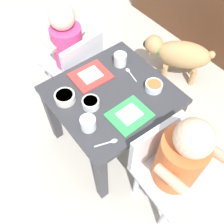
{
  "coord_description": "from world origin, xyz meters",
  "views": [
    {
      "loc": [
        0.6,
        -0.46,
        1.35
      ],
      "look_at": [
        0.0,
        0.0,
        0.28
      ],
      "focal_mm": 41.14,
      "sensor_mm": 36.0,
      "label": 1
    }
  ],
  "objects_px": {
    "dog": "(179,54)",
    "spoon_by_right_tray": "(130,73)",
    "seated_child_left": "(69,46)",
    "spoon_by_left_tray": "(108,143)",
    "water_cup_right": "(120,60)",
    "veggie_bowl_far": "(91,103)",
    "cereal_bowl_left_side": "(154,86)",
    "seated_child_right": "(177,159)",
    "dining_table": "(112,104)",
    "food_tray_left": "(91,76)",
    "food_tray_right": "(129,115)",
    "cereal_bowl_right_side": "(65,97)",
    "water_cup_left": "(88,124)"
  },
  "relations": [
    {
      "from": "dog",
      "to": "spoon_by_right_tray",
      "type": "bearing_deg",
      "value": -78.84
    },
    {
      "from": "seated_child_left",
      "to": "spoon_by_left_tray",
      "type": "xyz_separation_m",
      "value": [
        0.61,
        -0.2,
        0.02
      ]
    },
    {
      "from": "water_cup_right",
      "to": "veggie_bowl_far",
      "type": "bearing_deg",
      "value": -64.51
    },
    {
      "from": "dog",
      "to": "cereal_bowl_left_side",
      "type": "xyz_separation_m",
      "value": [
        0.24,
        -0.5,
        0.25
      ]
    },
    {
      "from": "veggie_bowl_far",
      "to": "water_cup_right",
      "type": "bearing_deg",
      "value": 115.49
    },
    {
      "from": "spoon_by_right_tray",
      "to": "water_cup_right",
      "type": "bearing_deg",
      "value": 177.74
    },
    {
      "from": "seated_child_right",
      "to": "spoon_by_right_tray",
      "type": "relative_size",
      "value": 6.94
    },
    {
      "from": "dining_table",
      "to": "spoon_by_right_tray",
      "type": "xyz_separation_m",
      "value": [
        -0.04,
        0.15,
        0.08
      ]
    },
    {
      "from": "dining_table",
      "to": "food_tray_left",
      "type": "bearing_deg",
      "value": -172.96
    },
    {
      "from": "seated_child_right",
      "to": "spoon_by_left_tray",
      "type": "xyz_separation_m",
      "value": [
        -0.22,
        -0.17,
        0.01
      ]
    },
    {
      "from": "veggie_bowl_far",
      "to": "spoon_by_left_tray",
      "type": "relative_size",
      "value": 0.79
    },
    {
      "from": "food_tray_right",
      "to": "cereal_bowl_right_side",
      "type": "relative_size",
      "value": 1.91
    },
    {
      "from": "cereal_bowl_left_side",
      "to": "cereal_bowl_right_side",
      "type": "bearing_deg",
      "value": -118.3
    },
    {
      "from": "dog",
      "to": "water_cup_right",
      "type": "xyz_separation_m",
      "value": [
        0.02,
        -0.52,
        0.26
      ]
    },
    {
      "from": "seated_child_right",
      "to": "dog",
      "type": "relative_size",
      "value": 1.69
    },
    {
      "from": "spoon_by_left_tray",
      "to": "dog",
      "type": "bearing_deg",
      "value": 112.22
    },
    {
      "from": "food_tray_left",
      "to": "water_cup_right",
      "type": "xyz_separation_m",
      "value": [
        0.02,
        0.17,
        0.02
      ]
    },
    {
      "from": "food_tray_right",
      "to": "cereal_bowl_left_side",
      "type": "xyz_separation_m",
      "value": [
        -0.05,
        0.19,
        0.01
      ]
    },
    {
      "from": "water_cup_left",
      "to": "spoon_by_left_tray",
      "type": "relative_size",
      "value": 0.68
    },
    {
      "from": "seated_child_right",
      "to": "spoon_by_right_tray",
      "type": "height_order",
      "value": "seated_child_right"
    },
    {
      "from": "spoon_by_right_tray",
      "to": "food_tray_left",
      "type": "bearing_deg",
      "value": -122.54
    },
    {
      "from": "water_cup_left",
      "to": "water_cup_right",
      "type": "distance_m",
      "value": 0.4
    },
    {
      "from": "seated_child_right",
      "to": "water_cup_left",
      "type": "xyz_separation_m",
      "value": [
        -0.33,
        -0.19,
        0.03
      ]
    },
    {
      "from": "water_cup_right",
      "to": "seated_child_left",
      "type": "bearing_deg",
      "value": -156.9
    },
    {
      "from": "seated_child_right",
      "to": "cereal_bowl_left_side",
      "type": "bearing_deg",
      "value": 152.02
    },
    {
      "from": "cereal_bowl_right_side",
      "to": "seated_child_right",
      "type": "bearing_deg",
      "value": 20.34
    },
    {
      "from": "seated_child_left",
      "to": "spoon_by_left_tray",
      "type": "height_order",
      "value": "seated_child_left"
    },
    {
      "from": "dining_table",
      "to": "seated_child_left",
      "type": "relative_size",
      "value": 0.81
    },
    {
      "from": "food_tray_left",
      "to": "water_cup_right",
      "type": "bearing_deg",
      "value": 82.93
    },
    {
      "from": "seated_child_left",
      "to": "food_tray_left",
      "type": "bearing_deg",
      "value": -9.13
    },
    {
      "from": "spoon_by_left_tray",
      "to": "food_tray_right",
      "type": "bearing_deg",
      "value": 108.09
    },
    {
      "from": "dining_table",
      "to": "cereal_bowl_left_side",
      "type": "distance_m",
      "value": 0.22
    },
    {
      "from": "food_tray_right",
      "to": "cereal_bowl_left_side",
      "type": "height_order",
      "value": "cereal_bowl_left_side"
    },
    {
      "from": "food_tray_left",
      "to": "spoon_by_left_tray",
      "type": "relative_size",
      "value": 1.87
    },
    {
      "from": "water_cup_left",
      "to": "dining_table",
      "type": "bearing_deg",
      "value": 114.19
    },
    {
      "from": "spoon_by_left_tray",
      "to": "water_cup_right",
      "type": "bearing_deg",
      "value": 135.25
    },
    {
      "from": "veggie_bowl_far",
      "to": "water_cup_left",
      "type": "bearing_deg",
      "value": -40.71
    },
    {
      "from": "cereal_bowl_right_side",
      "to": "spoon_by_right_tray",
      "type": "height_order",
      "value": "cereal_bowl_right_side"
    },
    {
      "from": "seated_child_left",
      "to": "spoon_by_left_tray",
      "type": "relative_size",
      "value": 6.73
    },
    {
      "from": "veggie_bowl_far",
      "to": "spoon_by_right_tray",
      "type": "relative_size",
      "value": 0.78
    },
    {
      "from": "water_cup_left",
      "to": "water_cup_right",
      "type": "bearing_deg",
      "value": 121.9
    },
    {
      "from": "water_cup_left",
      "to": "cereal_bowl_left_side",
      "type": "relative_size",
      "value": 0.82
    },
    {
      "from": "dog",
      "to": "food_tray_right",
      "type": "bearing_deg",
      "value": -66.88
    },
    {
      "from": "dog",
      "to": "spoon_by_left_tray",
      "type": "relative_size",
      "value": 4.17
    },
    {
      "from": "dining_table",
      "to": "veggie_bowl_far",
      "type": "bearing_deg",
      "value": -89.17
    },
    {
      "from": "food_tray_right",
      "to": "veggie_bowl_far",
      "type": "relative_size",
      "value": 2.29
    },
    {
      "from": "veggie_bowl_far",
      "to": "dining_table",
      "type": "bearing_deg",
      "value": 90.83
    },
    {
      "from": "dog",
      "to": "food_tray_right",
      "type": "relative_size",
      "value": 2.3
    },
    {
      "from": "water_cup_right",
      "to": "cereal_bowl_left_side",
      "type": "bearing_deg",
      "value": 5.24
    },
    {
      "from": "cereal_bowl_left_side",
      "to": "dining_table",
      "type": "bearing_deg",
      "value": -119.82
    }
  ]
}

